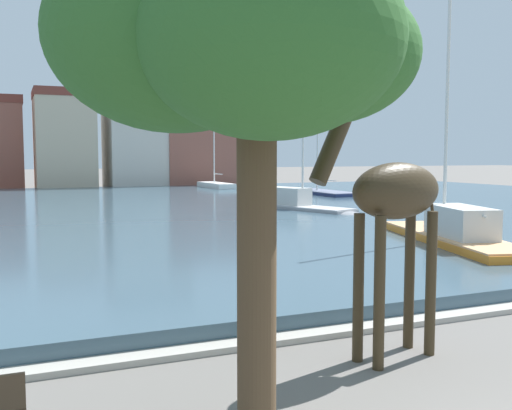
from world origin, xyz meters
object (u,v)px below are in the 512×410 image
(mooring_bollard, at_px, (269,333))
(sailboat_navy, at_px, (316,194))
(sailboat_grey, at_px, (301,207))
(sailboat_white, at_px, (214,187))
(giraffe_statue, at_px, (390,197))
(sailboat_orange, at_px, (445,236))
(shade_tree, at_px, (241,37))

(mooring_bollard, bearing_deg, sailboat_navy, 59.96)
(sailboat_grey, height_order, sailboat_white, sailboat_white)
(giraffe_statue, height_order, mooring_bollard, giraffe_statue)
(giraffe_statue, bearing_deg, sailboat_white, 74.92)
(sailboat_navy, distance_m, sailboat_orange, 26.11)
(sailboat_grey, bearing_deg, mooring_bollard, -118.74)
(giraffe_statue, distance_m, shade_tree, 4.13)
(shade_tree, relative_size, mooring_bollard, 12.58)
(sailboat_white, bearing_deg, giraffe_statue, -105.08)
(sailboat_navy, relative_size, mooring_bollard, 19.00)
(shade_tree, bearing_deg, sailboat_white, 71.65)
(sailboat_white, xyz_separation_m, mooring_bollard, (-13.58, -43.11, -0.24))
(shade_tree, bearing_deg, mooring_bollard, 59.77)
(sailboat_grey, distance_m, sailboat_white, 23.21)
(sailboat_navy, bearing_deg, giraffe_statue, -116.84)
(giraffe_statue, distance_m, sailboat_navy, 37.37)
(giraffe_statue, bearing_deg, sailboat_grey, 66.34)
(sailboat_navy, relative_size, shade_tree, 1.51)
(sailboat_grey, relative_size, shade_tree, 1.43)
(sailboat_navy, relative_size, sailboat_white, 1.08)
(giraffe_statue, relative_size, shade_tree, 0.87)
(sailboat_grey, xyz_separation_m, sailboat_white, (2.59, 23.06, -0.03))
(sailboat_navy, distance_m, shade_tree, 40.36)
(giraffe_statue, xyz_separation_m, sailboat_grey, (9.40, 21.45, -2.27))
(sailboat_navy, distance_m, mooring_bollard, 36.81)
(giraffe_statue, bearing_deg, shade_tree, -156.14)
(sailboat_white, distance_m, shade_tree, 48.61)
(sailboat_grey, relative_size, sailboat_white, 1.02)
(sailboat_orange, distance_m, shade_tree, 16.04)
(sailboat_white, bearing_deg, sailboat_orange, -95.45)
(giraffe_statue, distance_m, mooring_bollard, 3.31)
(sailboat_grey, height_order, sailboat_navy, sailboat_navy)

